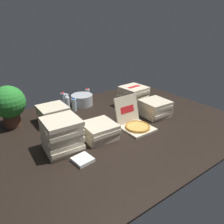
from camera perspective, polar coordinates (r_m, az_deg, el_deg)
The scene contains 15 objects.
ground_plane at distance 2.75m, azimuth 0.28°, elevation -3.82°, with size 3.20×2.40×0.02m, color black.
open_pizza_box at distance 2.68m, azimuth 5.99°, elevation -2.74°, with size 0.35×0.44×0.36m.
pizza_stack_left_mid at distance 2.91m, azimuth -15.22°, elevation -0.50°, with size 0.39×0.40×0.22m.
pizza_stack_left_far at distance 3.32m, azimuth 5.68°, elevation 4.11°, with size 0.38×0.38×0.31m.
pizza_stack_center_near at distance 2.25m, azimuth -13.13°, elevation -5.89°, with size 0.40×0.39×0.35m.
pizza_stack_right_far at distance 3.05m, azimuth 11.26°, elevation 1.01°, with size 0.37×0.38×0.22m.
pizza_stack_left_near at distance 2.45m, azimuth -3.42°, elevation -4.90°, with size 0.38×0.38×0.17m.
ice_bucket at distance 3.40m, azimuth -7.92°, elevation 3.19°, with size 0.33×0.33×0.17m, color #B7BABF.
water_bottle_0 at distance 3.47m, azimuth -12.78°, elevation 3.46°, with size 0.07×0.07×0.20m.
water_bottle_1 at distance 3.61m, azimuth -6.47°, elevation 4.67°, with size 0.07×0.07×0.20m.
water_bottle_2 at distance 3.28m, azimuth -11.71°, elevation 2.35°, with size 0.07×0.07×0.20m.
water_bottle_3 at distance 3.20m, azimuth -9.96°, elevation 1.91°, with size 0.07×0.07×0.20m.
water_bottle_4 at distance 3.40m, azimuth -11.88°, elevation 3.08°, with size 0.07×0.07×0.20m.
potted_plant at distance 2.90m, azimuth -25.59°, elevation 1.99°, with size 0.40×0.40×0.52m.
napkin_pile at distance 2.12m, azimuth -7.77°, elevation -12.37°, with size 0.17×0.17×0.03m, color white.
Camera 1 is at (-1.44, -1.97, 1.26)m, focal length 34.59 mm.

